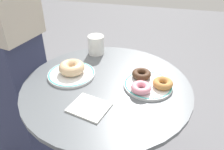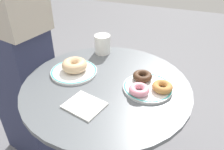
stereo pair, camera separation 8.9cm
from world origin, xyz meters
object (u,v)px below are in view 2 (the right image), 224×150
at_px(donut_chocolate, 142,76).
at_px(donut_pink_frosted, 139,90).
at_px(cafe_table, 107,122).
at_px(donut_old_fashioned, 162,87).
at_px(donut_glazed, 74,65).
at_px(coffee_mug, 102,44).
at_px(plate_right, 148,87).
at_px(person_figure, 10,33).
at_px(paper_napkin, 84,105).
at_px(plate_left, 74,71).

height_order(donut_chocolate, donut_pink_frosted, same).
height_order(cafe_table, donut_old_fashioned, donut_old_fashioned).
bearing_deg(donut_glazed, coffee_mug, 78.94).
relative_size(donut_glazed, donut_chocolate, 1.41).
relative_size(plate_right, donut_glazed, 1.76).
relative_size(donut_pink_frosted, person_figure, 0.05).
bearing_deg(donut_old_fashioned, donut_glazed, 177.88).
bearing_deg(donut_glazed, plate_right, -2.13).
height_order(cafe_table, donut_chocolate, donut_chocolate).
height_order(donut_pink_frosted, coffee_mug, coffee_mug).
bearing_deg(donut_glazed, donut_chocolate, 6.14).
bearing_deg(paper_napkin, cafe_table, 80.79).
bearing_deg(plate_right, donut_old_fashioned, -2.08).
distance_m(donut_glazed, person_figure, 0.40).
height_order(donut_old_fashioned, paper_napkin, donut_old_fashioned).
bearing_deg(donut_pink_frosted, donut_glazed, 168.43).
height_order(cafe_table, plate_left, plate_left).
xyz_separation_m(plate_right, paper_napkin, (-0.18, -0.17, -0.00)).
xyz_separation_m(plate_left, donut_glazed, (0.00, 0.01, 0.03)).
bearing_deg(coffee_mug, plate_left, -100.84).
height_order(cafe_table, donut_glazed, donut_glazed).
xyz_separation_m(donut_chocolate, donut_pink_frosted, (0.01, -0.09, 0.00)).
xyz_separation_m(donut_old_fashioned, paper_napkin, (-0.24, -0.17, -0.02)).
bearing_deg(donut_glazed, cafe_table, -14.08).
xyz_separation_m(donut_chocolate, paper_napkin, (-0.15, -0.22, -0.02)).
distance_m(donut_old_fashioned, donut_chocolate, 0.10).
height_order(plate_left, donut_glazed, donut_glazed).
bearing_deg(person_figure, donut_chocolate, -4.28).
height_order(plate_right, donut_pink_frosted, donut_pink_frosted).
xyz_separation_m(cafe_table, donut_old_fashioned, (0.21, 0.03, 0.23)).
relative_size(donut_chocolate, person_figure, 0.05).
bearing_deg(plate_left, person_figure, 167.03).
distance_m(plate_left, donut_pink_frosted, 0.30).
height_order(cafe_table, plate_right, plate_right).
height_order(donut_chocolate, person_figure, person_figure).
bearing_deg(coffee_mug, donut_pink_frosted, -46.63).
bearing_deg(plate_left, paper_napkin, -52.55).
relative_size(plate_right, donut_chocolate, 2.48).
distance_m(donut_pink_frosted, person_figure, 0.70).
bearing_deg(paper_napkin, person_figure, 153.04).
distance_m(cafe_table, plate_right, 0.27).
xyz_separation_m(cafe_table, donut_pink_frosted, (0.14, -0.02, 0.23)).
distance_m(plate_left, plate_right, 0.32).
distance_m(donut_old_fashioned, donut_pink_frosted, 0.09).
bearing_deg(person_figure, donut_glazed, -11.79).
relative_size(cafe_table, coffee_mug, 6.62).
bearing_deg(paper_napkin, donut_pink_frosted, 37.91).
bearing_deg(plate_right, plate_left, 179.36).
height_order(plate_right, paper_napkin, plate_right).
bearing_deg(donut_glazed, person_figure, 168.21).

